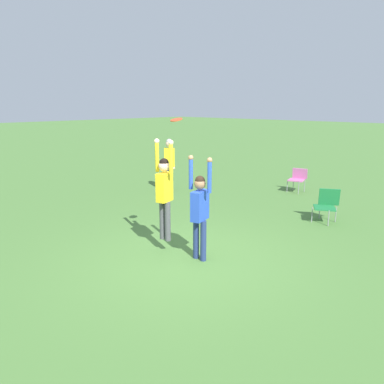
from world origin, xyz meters
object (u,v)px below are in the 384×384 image
at_px(camping_chair_2, 327,203).
at_px(person_spectator_near, 169,160).
at_px(camping_chair_1, 298,178).
at_px(person_jumping, 164,188).
at_px(person_defending, 200,206).
at_px(frisbee, 176,120).

distance_m(camping_chair_2, person_spectator_near, 5.64).
bearing_deg(person_spectator_near, camping_chair_1, -6.49).
distance_m(person_jumping, person_defending, 0.86).
bearing_deg(person_spectator_near, person_jumping, -93.43).
bearing_deg(person_defending, camping_chair_1, 177.56).
distance_m(camping_chair_1, camping_chair_2, 3.47).
xyz_separation_m(camping_chair_1, camping_chair_2, (2.23, -2.65, -0.01)).
relative_size(frisbee, camping_chair_2, 0.28).
xyz_separation_m(frisbee, camping_chair_2, (1.28, 4.29, -2.27)).
bearing_deg(person_spectator_near, frisbee, -90.89).
xyz_separation_m(person_jumping, person_defending, (0.79, 0.20, -0.28)).
relative_size(person_jumping, camping_chair_1, 2.55).
bearing_deg(person_spectator_near, person_defending, -86.83).
bearing_deg(person_spectator_near, camping_chair_2, -44.65).
height_order(person_jumping, person_defending, person_jumping).
relative_size(person_jumping, frisbee, 8.68).
bearing_deg(camping_chair_2, person_jumping, 40.50).
relative_size(camping_chair_1, person_spectator_near, 0.44).
distance_m(person_defending, person_spectator_near, 6.09).
height_order(person_jumping, frisbee, frisbee).
height_order(person_jumping, person_spectator_near, person_jumping).
distance_m(person_defending, frisbee, 1.74).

